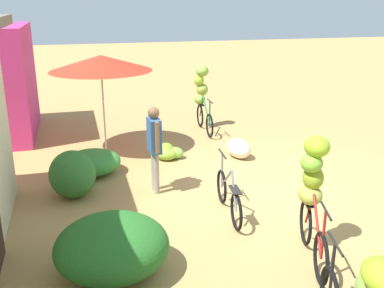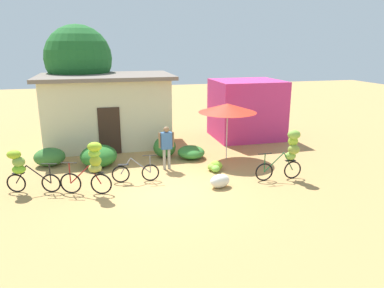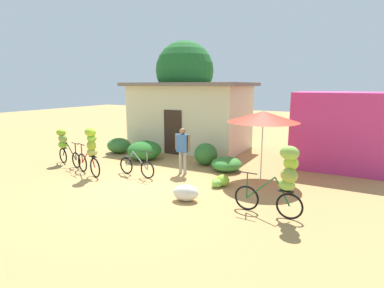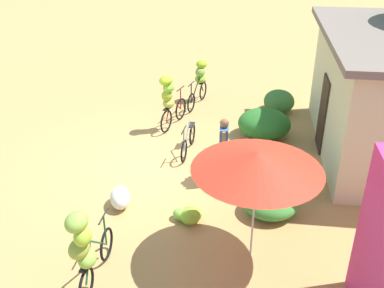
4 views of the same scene
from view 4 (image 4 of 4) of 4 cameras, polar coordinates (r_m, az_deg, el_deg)
ground_plane at (r=11.81m, az=-5.43°, el=-2.61°), size 60.00×60.00×0.00m
hedge_bush_front_left at (r=14.87m, az=10.81°, el=5.26°), size 1.16×0.97×0.69m
hedge_bush_front_right at (r=13.15m, az=9.01°, el=2.53°), size 1.38×1.49×0.80m
hedge_bush_mid at (r=10.85m, az=11.68°, el=-3.48°), size 0.92×0.84×0.86m
hedge_bush_by_door at (r=10.06m, az=9.70°, el=-7.31°), size 1.10×1.18×0.50m
market_umbrella at (r=7.88m, az=8.20°, el=-2.11°), size 2.31×2.31×2.26m
bicycle_leftmost at (r=15.16m, az=0.98°, el=8.25°), size 1.67×0.55×1.40m
bicycle_near_pile at (r=13.21m, az=-2.87°, el=5.84°), size 1.58×0.65×1.69m
bicycle_center_loaded at (r=12.17m, az=-0.48°, el=0.35°), size 1.59×0.22×0.93m
bicycle_by_shop at (r=7.85m, az=-13.24°, el=-12.23°), size 1.68×0.47×1.75m
banana_pile_on_ground at (r=9.76m, az=-0.37°, el=-8.81°), size 0.71×0.75×0.35m
produce_sack at (r=10.27m, az=-8.94°, el=-6.61°), size 0.79×0.61×0.44m
person_vendor at (r=10.68m, az=3.97°, el=0.07°), size 0.58×0.22×1.63m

